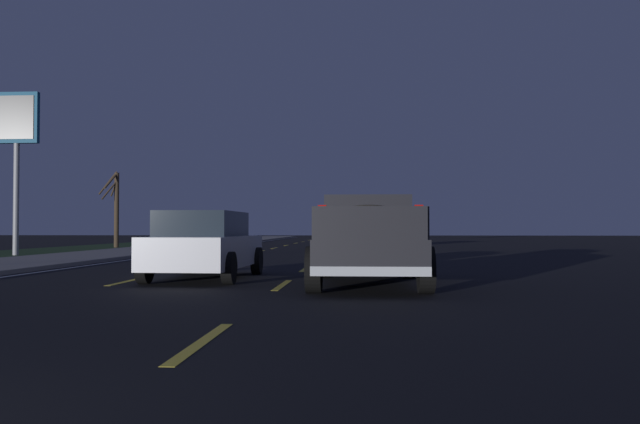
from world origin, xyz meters
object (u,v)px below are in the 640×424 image
object	(u,v)px
pickup_truck	(368,237)
bare_tree_far	(116,206)
sedan_white	(205,245)
sedan_black	(364,234)
gas_price_sign	(17,132)

from	to	relation	value
pickup_truck	bare_tree_far	xyz separation A→B (m)	(24.12, 14.90, 1.48)
sedan_white	pickup_truck	bearing A→B (deg)	-107.37
sedan_white	sedan_black	distance (m)	26.51
pickup_truck	sedan_white	bearing A→B (deg)	72.63
sedan_white	sedan_black	xyz separation A→B (m)	(26.25, -3.70, 0.00)
pickup_truck	sedan_black	distance (m)	27.42
sedan_black	gas_price_sign	world-z (taller)	gas_price_sign
sedan_black	bare_tree_far	xyz separation A→B (m)	(-3.30, 14.87, 1.68)
bare_tree_far	sedan_black	bearing A→B (deg)	-77.50
pickup_truck	sedan_white	world-z (taller)	pickup_truck
gas_price_sign	bare_tree_far	distance (m)	11.35
gas_price_sign	sedan_white	bearing A→B (deg)	-136.85
sedan_white	bare_tree_far	world-z (taller)	bare_tree_far
sedan_black	bare_tree_far	world-z (taller)	bare_tree_far
gas_price_sign	bare_tree_far	world-z (taller)	gas_price_sign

